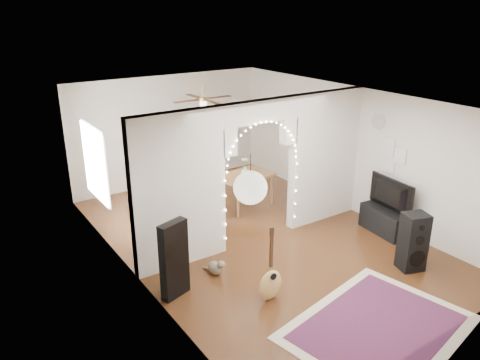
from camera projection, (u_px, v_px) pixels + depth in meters
floor at (258, 237)px, 9.13m from camera, size 7.50×7.50×0.00m
ceiling at (260, 100)px, 8.18m from camera, size 5.00×7.50×0.02m
wall_back at (169, 130)px, 11.56m from camera, size 5.00×0.02×2.70m
wall_front at (439, 257)px, 5.75m from camera, size 5.00×0.02×2.70m
wall_left at (130, 202)px, 7.34m from camera, size 0.02×7.50×2.70m
wall_right at (353, 150)px, 9.97m from camera, size 0.02×7.50×2.70m
divider_wall at (259, 169)px, 8.63m from camera, size 5.00×0.20×2.70m
fairy_lights at (263, 164)px, 8.48m from camera, size 1.64×0.04×1.60m
window at (95, 163)px, 8.70m from camera, size 0.04×1.20×1.40m
wall_clock at (378, 121)px, 9.23m from camera, size 0.03×0.31×0.31m
picture_frames at (391, 155)px, 9.13m from camera, size 0.02×0.50×0.70m
paper_lantern at (250, 188)px, 5.48m from camera, size 0.40×0.40×0.40m
ceiling_fan at (203, 99)px, 9.83m from camera, size 1.10×1.10×0.30m
area_rug at (378, 327)px, 6.58m from camera, size 2.87×2.36×0.02m
guitar_case at (174, 260)px, 7.10m from camera, size 0.51×0.29×1.26m
acoustic_guitar at (271, 273)px, 7.06m from camera, size 0.42×0.16×1.05m
tabby_cat at (216, 267)px, 7.85m from camera, size 0.29×0.47×0.31m
floor_speaker at (413, 242)px, 7.88m from camera, size 0.49×0.45×1.02m
media_console at (384, 221)px, 9.25m from camera, size 0.51×1.04×0.50m
tv at (387, 195)px, 9.05m from camera, size 0.26×1.08×0.62m
bookcase at (176, 156)px, 11.59m from camera, size 1.47×0.82×1.47m
dining_table at (245, 178)px, 10.30m from camera, size 1.32×0.99×0.76m
flower_vase at (245, 171)px, 10.24m from camera, size 0.21×0.21×0.19m
dining_chair_left at (205, 227)px, 9.02m from camera, size 0.64×0.65×0.49m
dining_chair_right at (197, 209)px, 9.74m from camera, size 0.63×0.65×0.55m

